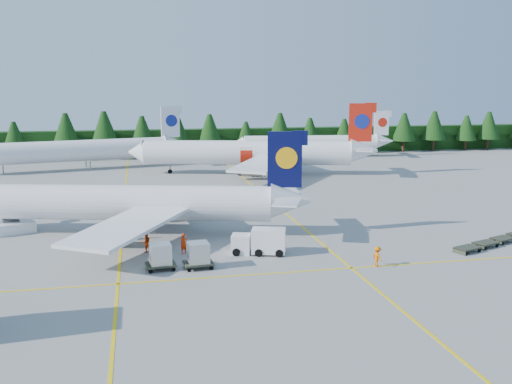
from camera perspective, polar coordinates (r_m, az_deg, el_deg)
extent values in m
plane|color=gray|center=(54.99, 1.35, -6.12)|extent=(320.00, 320.00, 0.00)
cube|color=yellow|center=(73.02, -13.10, -2.22)|extent=(0.25, 120.00, 0.01)
cube|color=yellow|center=(75.21, 2.31, -1.58)|extent=(0.25, 120.00, 0.01)
cube|color=yellow|center=(49.44, 2.95, -8.05)|extent=(80.00, 0.25, 0.01)
cube|color=black|center=(134.44, -6.69, 4.98)|extent=(220.00, 4.00, 6.00)
cylinder|color=white|center=(63.10, -13.36, -1.03)|extent=(32.29, 11.74, 3.81)
cube|color=#070934|center=(59.93, 2.89, 3.26)|extent=(3.59, 1.22, 5.90)
cube|color=white|center=(70.24, -9.31, -0.20)|extent=(6.59, 14.60, 1.08)
cylinder|color=gray|center=(68.46, -11.28, -1.68)|extent=(3.63, 2.74, 2.00)
cube|color=white|center=(54.86, -12.74, -3.33)|extent=(12.47, 15.11, 1.08)
cylinder|color=gray|center=(58.09, -13.84, -3.96)|extent=(3.63, 2.74, 2.00)
cylinder|color=gray|center=(68.03, -23.29, -3.04)|extent=(0.23, 0.23, 1.62)
cylinder|color=white|center=(103.64, -0.90, 3.96)|extent=(37.24, 13.41, 4.39)
cone|color=white|center=(106.69, -11.82, 3.93)|extent=(4.06, 5.01, 4.39)
cube|color=#B71B0C|center=(104.02, 10.40, 6.85)|extent=(4.14, 1.40, 6.80)
cube|color=white|center=(112.85, 1.04, 4.16)|extent=(7.66, 16.86, 1.24)
cylinder|color=gray|center=(110.16, -0.14, 3.20)|extent=(4.18, 3.15, 2.30)
cube|color=white|center=(94.34, 0.78, 2.91)|extent=(14.34, 17.43, 1.24)
cylinder|color=gray|center=(97.56, -0.46, 2.25)|extent=(4.18, 3.15, 2.30)
cylinder|color=gray|center=(105.77, -8.60, 2.33)|extent=(0.26, 0.26, 1.87)
cylinder|color=white|center=(114.76, -17.52, 3.96)|extent=(34.46, 11.82, 4.05)
cube|color=white|center=(118.26, -8.57, 6.97)|extent=(3.83, 1.23, 6.28)
cylinder|color=gray|center=(114.13, -23.96, 2.07)|extent=(0.24, 0.24, 1.62)
cylinder|color=white|center=(129.77, 5.45, 4.89)|extent=(30.22, 6.96, 3.53)
cone|color=white|center=(127.76, -1.75, 4.84)|extent=(2.86, 3.79, 3.53)
cube|color=white|center=(133.42, 12.44, 6.74)|extent=(3.37, 0.69, 5.47)
cylinder|color=gray|center=(128.41, 0.42, 3.77)|extent=(0.21, 0.21, 1.41)
cube|color=white|center=(67.49, -23.16, -3.33)|extent=(5.03, 3.87, 1.17)
cube|color=gray|center=(69.15, -23.61, -1.46)|extent=(3.19, 4.58, 3.16)
cube|color=gray|center=(70.96, -24.02, -0.02)|extent=(2.26, 1.91, 0.13)
cube|color=white|center=(54.60, -1.51, -5.23)|extent=(2.19, 2.19, 1.85)
cube|color=black|center=(54.49, -1.51, -4.78)|extent=(1.91, 2.03, 0.79)
cube|color=white|center=(54.29, 1.28, -4.89)|extent=(3.59, 2.76, 2.29)
cube|color=#2E3224|center=(58.75, 20.38, -5.24)|extent=(2.77, 2.22, 0.14)
cube|color=#2E3224|center=(61.20, 21.97, -4.73)|extent=(2.77, 2.22, 0.14)
cube|color=#2E3224|center=(63.70, 23.43, -4.26)|extent=(2.77, 2.22, 0.14)
cube|color=#2E3224|center=(50.71, -9.50, -7.16)|extent=(2.69, 2.17, 0.16)
cube|color=silver|center=(50.42, -9.54, -6.11)|extent=(1.93, 1.88, 1.78)
cube|color=#2E3224|center=(50.65, -5.78, -7.09)|extent=(2.69, 2.17, 0.16)
cube|color=silver|center=(50.36, -5.80, -6.03)|extent=(1.93, 1.88, 1.78)
imported|color=red|center=(54.91, -7.23, -5.15)|extent=(0.85, 0.73, 1.97)
imported|color=red|center=(56.01, -10.94, -4.98)|extent=(1.14, 1.03, 1.93)
imported|color=#DE6204|center=(51.89, 12.04, -6.33)|extent=(0.66, 0.84, 1.82)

